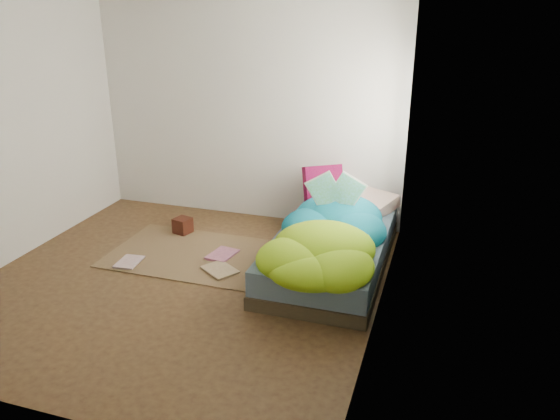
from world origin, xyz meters
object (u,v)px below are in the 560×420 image
at_px(bed, 332,250).
at_px(wooden_box, 183,225).
at_px(floor_book_a, 119,261).
at_px(floor_book_b, 212,252).
at_px(pillow_magenta, 323,185).
at_px(open_book, 336,180).

height_order(bed, wooden_box, bed).
bearing_deg(floor_book_a, floor_book_b, 24.57).
relative_size(pillow_magenta, floor_book_a, 1.45).
bearing_deg(floor_book_b, bed, 14.66).
height_order(bed, pillow_magenta, pillow_magenta).
distance_m(open_book, floor_book_b, 1.43).
distance_m(bed, wooden_box, 1.73).
bearing_deg(pillow_magenta, wooden_box, 166.62).
bearing_deg(wooden_box, open_book, -4.89).
xyz_separation_m(bed, wooden_box, (-1.70, 0.28, -0.07)).
bearing_deg(open_book, floor_book_a, -170.46).
height_order(open_book, wooden_box, open_book).
relative_size(wooden_box, floor_book_a, 0.59).
relative_size(bed, wooden_box, 12.16).
height_order(wooden_box, floor_book_b, wooden_box).
bearing_deg(pillow_magenta, floor_book_b, -167.92).
bearing_deg(floor_book_a, bed, 10.91).
relative_size(open_book, floor_book_a, 1.58).
bearing_deg(floor_book_a, pillow_magenta, 33.39).
bearing_deg(bed, floor_book_a, -164.09).
distance_m(pillow_magenta, wooden_box, 1.58).
height_order(bed, open_book, open_book).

